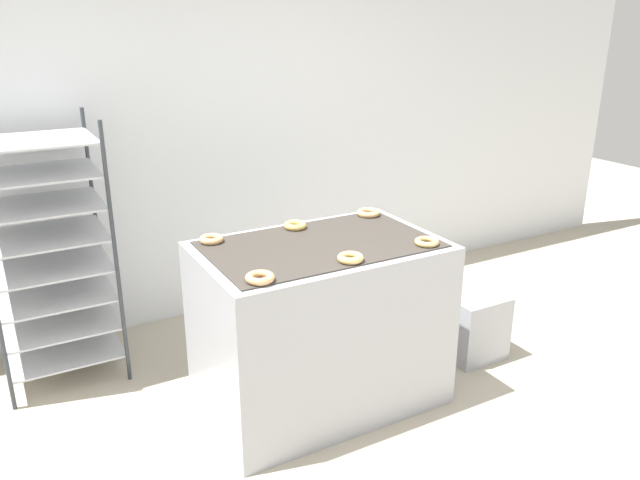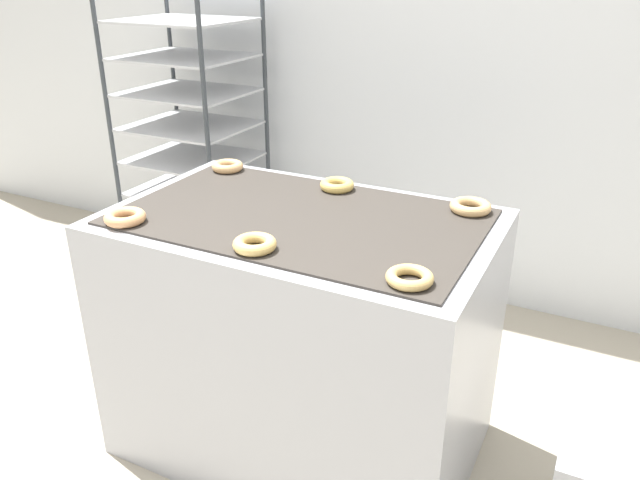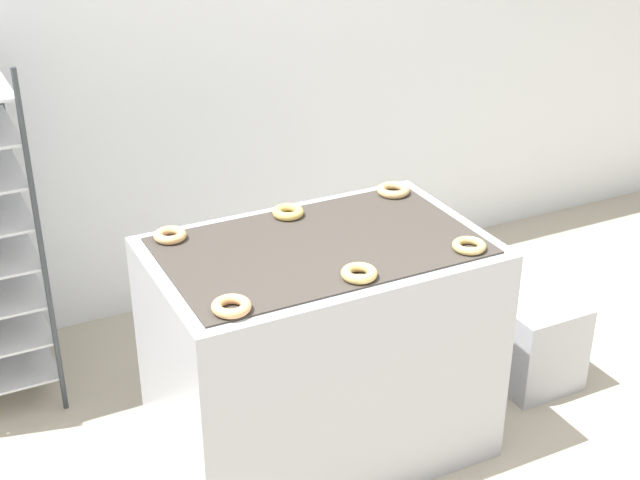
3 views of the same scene
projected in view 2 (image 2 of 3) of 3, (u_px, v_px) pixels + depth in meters
The scene contains 9 objects.
wall_back at pixel (438, 34), 3.10m from camera, with size 8.00×0.05×2.80m.
fryer_machine at pixel (302, 336), 2.29m from camera, with size 1.29×0.82×0.96m.
baking_rack_cart at pixel (192, 142), 3.50m from camera, with size 0.67×0.59×1.58m.
donut_near_left at pixel (125, 217), 2.03m from camera, with size 0.13×0.13×0.04m, color #E7A66C.
donut_near_center at pixel (255, 244), 1.84m from camera, with size 0.13×0.13×0.04m, color #E2B968.
donut_near_right at pixel (410, 278), 1.65m from camera, with size 0.13×0.13×0.03m, color tan.
donut_far_left at pixel (228, 166), 2.53m from camera, with size 0.13×0.13×0.04m, color tan.
donut_far_center at pixel (336, 185), 2.32m from camera, with size 0.13×0.13×0.04m, color #D8B45B.
donut_far_right at pixel (471, 207), 2.12m from camera, with size 0.14×0.14×0.03m, color tan.
Camera 2 is at (0.93, -1.04, 1.74)m, focal length 35.00 mm.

